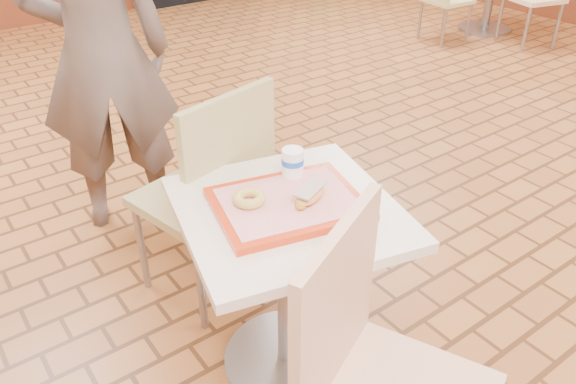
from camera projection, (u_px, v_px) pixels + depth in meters
wainscot_band at (444, 119)px, 2.93m from camera, size 8.00×10.00×1.00m
main_table at (288, 264)px, 1.95m from camera, size 0.69×0.69×0.73m
chair_main_front at (375, 374)px, 1.49m from camera, size 0.60×0.60×0.98m
chair_main_back at (212, 188)px, 2.26m from camera, size 0.54×0.54×0.99m
customer at (101, 54)px, 2.59m from camera, size 0.76×0.62×1.81m
serving_tray at (288, 204)px, 1.82m from camera, size 0.47×0.37×0.03m
ring_donut at (249, 198)px, 1.79m from camera, size 0.12×0.12×0.03m
long_john_donut at (309, 195)px, 1.80m from camera, size 0.16×0.12×0.05m
paper_cup at (293, 162)px, 1.92m from camera, size 0.08×0.08×0.10m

